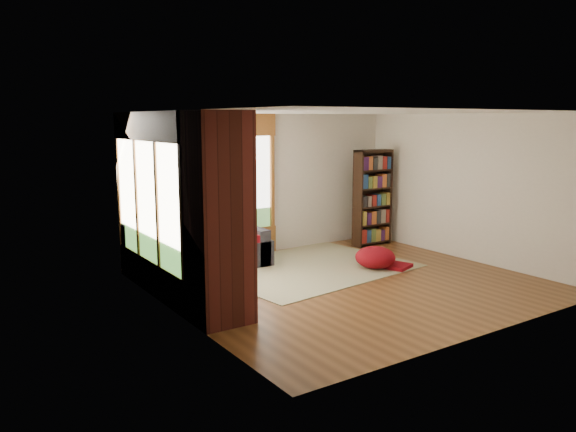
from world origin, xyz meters
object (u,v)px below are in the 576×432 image
brick_chimney (218,219)px  area_rug (308,267)px  pouf (375,257)px  dog_brindle (196,240)px  bookshelf (373,198)px  dog_tan (210,225)px  sectional_sofa (186,259)px

brick_chimney → area_rug: brick_chimney is taller
pouf → dog_brindle: size_ratio=0.86×
brick_chimney → bookshelf: size_ratio=1.36×
bookshelf → dog_tan: (-3.61, -0.07, -0.17)m
area_rug → bookshelf: bearing=19.5°
area_rug → dog_brindle: 2.19m
brick_chimney → area_rug: 3.11m
bookshelf → area_rug: bearing=-160.5°
dog_tan → dog_brindle: bearing=179.1°
pouf → dog_tan: 2.84m
dog_tan → sectional_sofa: bearing=140.7°
area_rug → bookshelf: bookshelf is taller
pouf → dog_tan: dog_tan is taller
sectional_sofa → area_rug: 2.08m
area_rug → dog_brindle: (-2.06, -0.01, 0.72)m
bookshelf → pouf: bearing=-130.2°
sectional_sofa → pouf: (2.91, -1.23, -0.11)m
dog_brindle → brick_chimney: bearing=141.1°
brick_chimney → bookshelf: bearing=26.0°
brick_chimney → pouf: 3.63m
sectional_sofa → bookshelf: size_ratio=1.15×
bookshelf → dog_tan: size_ratio=1.88×
brick_chimney → sectional_sofa: size_ratio=1.18×
area_rug → dog_tan: size_ratio=3.24×
pouf → bookshelf: bearing=49.8°
bookshelf → pouf: size_ratio=2.81×
area_rug → sectional_sofa: bearing=163.6°
pouf → brick_chimney: bearing=-166.3°
pouf → dog_tan: (-2.43, 1.34, 0.59)m
sectional_sofa → dog_brindle: size_ratio=2.79×
sectional_sofa → pouf: bearing=-27.8°
sectional_sofa → area_rug: (1.97, -0.58, -0.30)m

